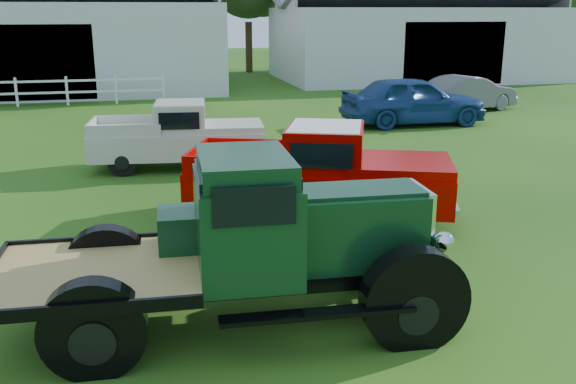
{
  "coord_description": "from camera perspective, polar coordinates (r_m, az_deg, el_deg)",
  "views": [
    {
      "loc": [
        -2.05,
        -8.51,
        3.89
      ],
      "look_at": [
        0.2,
        1.2,
        1.05
      ],
      "focal_mm": 40.0,
      "sensor_mm": 36.0,
      "label": 1
    }
  ],
  "objects": [
    {
      "name": "ground",
      "position": [
        9.57,
        0.46,
        -8.06
      ],
      "size": [
        120.0,
        120.0,
        0.0
      ],
      "primitive_type": "plane",
      "color": "#1A3D10"
    },
    {
      "name": "shed_left",
      "position": [
        34.88,
        -21.79,
        13.01
      ],
      "size": [
        18.8,
        10.2,
        5.6
      ],
      "primitive_type": null,
      "color": "#B7B7B7",
      "rests_on": "ground"
    },
    {
      "name": "shed_right",
      "position": [
        38.99,
        11.6,
        13.69
      ],
      "size": [
        16.8,
        9.2,
        5.2
      ],
      "primitive_type": null,
      "color": "#B7B7B7",
      "rests_on": "ground"
    },
    {
      "name": "tree_c",
      "position": [
        42.1,
        -3.56,
        16.7
      ],
      "size": [
        5.4,
        5.4,
        9.0
      ],
      "primitive_type": null,
      "color": "#19320F",
      "rests_on": "ground"
    },
    {
      "name": "vintage_flatbed",
      "position": [
        7.98,
        -4.53,
        -4.51
      ],
      "size": [
        5.71,
        2.48,
        2.23
      ],
      "primitive_type": null,
      "rotation": [
        0.0,
        0.0,
        -0.05
      ],
      "color": "#113A1D",
      "rests_on": "ground"
    },
    {
      "name": "red_pickup",
      "position": [
        12.13,
        2.81,
        1.73
      ],
      "size": [
        5.43,
        3.6,
        1.85
      ],
      "primitive_type": null,
      "rotation": [
        0.0,
        0.0,
        -0.36
      ],
      "color": "#B90300",
      "rests_on": "ground"
    },
    {
      "name": "white_pickup",
      "position": [
        16.5,
        -9.79,
        4.95
      ],
      "size": [
        4.62,
        2.18,
        1.64
      ],
      "primitive_type": null,
      "rotation": [
        0.0,
        0.0,
        -0.1
      ],
      "color": "beige",
      "rests_on": "ground"
    },
    {
      "name": "misc_car_blue",
      "position": [
        22.96,
        11.08,
        8.0
      ],
      "size": [
        5.0,
        2.02,
        1.7
      ],
      "primitive_type": "imported",
      "rotation": [
        0.0,
        0.0,
        1.57
      ],
      "color": "navy",
      "rests_on": "ground"
    },
    {
      "name": "misc_car_grey",
      "position": [
        26.61,
        15.66,
        8.44
      ],
      "size": [
        4.5,
        2.74,
        1.4
      ],
      "primitive_type": "imported",
      "rotation": [
        0.0,
        0.0,
        1.89
      ],
      "color": "#595959",
      "rests_on": "ground"
    }
  ]
}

